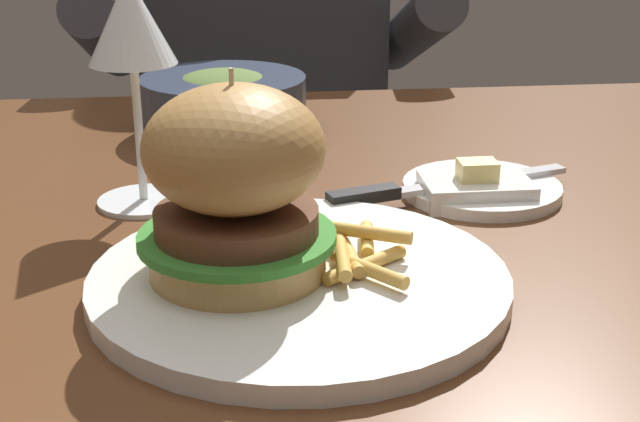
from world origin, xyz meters
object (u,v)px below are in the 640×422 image
Objects in this scene: butter_dish at (473,189)px; diner_person at (261,161)px; main_plate at (295,282)px; bread_plate at (478,189)px; table_knife at (426,187)px; soup_bowl at (218,102)px; burger_sandwich at (230,182)px; wine_glass at (127,34)px.

butter_dish is 0.72m from diner_person.
bread_plate is at bearing 44.55° from main_plate.
table_knife is 0.71m from diner_person.
soup_bowl is 0.49m from diner_person.
soup_bowl is (-0.22, 0.22, 0.03)m from bread_plate.
wine_glass is (-0.07, 0.17, 0.06)m from burger_sandwich.
butter_dish is at bearing -49.21° from soup_bowl.
bread_plate is 0.70m from diner_person.
table_knife is (0.16, 0.15, -0.06)m from burger_sandwich.
main_plate is 0.23× the size of diner_person.
main_plate is 1.59× the size of soup_bowl.
burger_sandwich is at bearing -143.78° from butter_dish.
diner_person reaches higher than bread_plate.
burger_sandwich is at bearing -141.89° from bread_plate.
soup_bowl is 0.15× the size of diner_person.
burger_sandwich reaches higher than soup_bowl.
table_knife is at bearing 42.93° from burger_sandwich.
main_plate is 2.05× the size of burger_sandwich.
diner_person reaches higher than wine_glass.
main_plate is 0.08m from burger_sandwich.
table_knife is 0.19× the size of diner_person.
soup_bowl is at bearing 134.49° from bread_plate.
bread_plate is 0.62× the size of table_knife.
burger_sandwich is (-0.04, 0.00, 0.07)m from main_plate.
burger_sandwich is 0.11× the size of diner_person.
butter_dish reaches higher than main_plate.
butter_dish reaches higher than bread_plate.
table_knife is 2.46× the size of butter_dish.
main_plate is at bearing -137.00° from butter_dish.
soup_bowl is at bearing 125.53° from table_knife.
wine_glass is (-0.11, 0.18, 0.13)m from main_plate.
soup_bowl reaches higher than main_plate.
diner_person is (-0.16, 0.66, -0.18)m from bread_plate.
table_knife is at bearing 51.51° from main_plate.
wine_glass is 1.07× the size of soup_bowl.
wine_glass is 0.85× the size of table_knife.
burger_sandwich is 0.78× the size of soup_bowl.
soup_bowl is (-0.01, 0.39, -0.04)m from burger_sandwich.
bread_plate is 0.78× the size of soup_bowl.
bread_plate is (0.17, 0.17, -0.00)m from main_plate.
wine_glass is 1.38× the size of bread_plate.
main_plate reaches higher than bread_plate.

